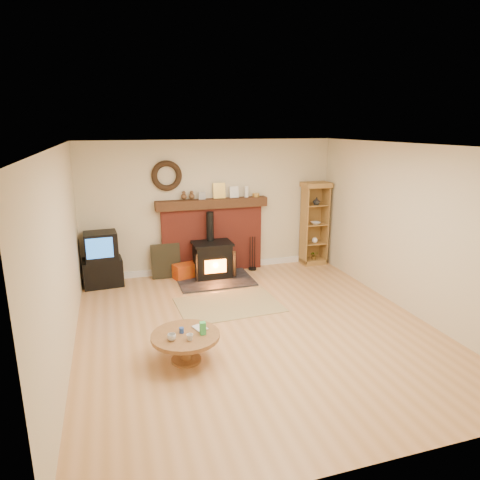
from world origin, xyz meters
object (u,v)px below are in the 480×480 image
object	(u,v)px
wood_stove	(213,261)
curio_cabinet	(314,223)
tv_unit	(102,260)
coffee_table	(186,339)

from	to	relation	value
wood_stove	curio_cabinet	world-z (taller)	curio_cabinet
tv_unit	coffee_table	size ratio (longest dim) A/B	1.18
tv_unit	curio_cabinet	xyz separation A→B (m)	(4.28, 0.08, 0.39)
wood_stove	curio_cabinet	bearing A→B (deg)	7.08
coffee_table	tv_unit	bearing A→B (deg)	107.97
tv_unit	coffee_table	distance (m)	3.22
tv_unit	coffee_table	xyz separation A→B (m)	(0.99, -3.05, -0.18)
curio_cabinet	coffee_table	bearing A→B (deg)	-136.31
curio_cabinet	tv_unit	bearing A→B (deg)	-178.88
curio_cabinet	coffee_table	size ratio (longest dim) A/B	2.04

